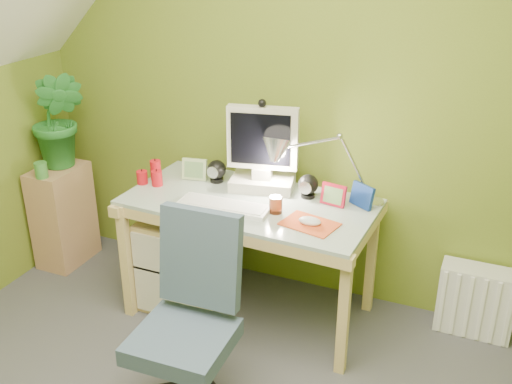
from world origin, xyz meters
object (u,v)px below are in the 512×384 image
at_px(task_chair, 182,341).
at_px(radiator, 476,301).
at_px(desk_lamp, 345,153).
at_px(potted_plant, 59,119).
at_px(monitor, 263,143).
at_px(desk, 250,258).
at_px(side_ledge, 63,215).

height_order(task_chair, radiator, task_chair).
relative_size(desk_lamp, potted_plant, 0.89).
xyz_separation_m(monitor, potted_plant, (-1.30, -0.07, -0.01)).
bearing_deg(desk, desk_lamp, 24.47).
bearing_deg(radiator, desk, -165.49).
relative_size(desk_lamp, radiator, 1.40).
distance_m(desk_lamp, task_chair, 1.23).
bearing_deg(radiator, task_chair, -134.32).
xyz_separation_m(desk_lamp, radiator, (0.73, 0.12, -0.78)).
xyz_separation_m(side_ledge, radiator, (2.51, 0.24, -0.13)).
relative_size(desk, task_chair, 1.57).
bearing_deg(radiator, monitor, -173.92).
height_order(monitor, radiator, monitor).
xyz_separation_m(desk, potted_plant, (-1.30, 0.11, 0.60)).
height_order(desk, side_ledge, desk).
bearing_deg(side_ledge, radiator, 5.51).
bearing_deg(monitor, potted_plant, 171.13).
distance_m(monitor, desk_lamp, 0.45).
relative_size(desk_lamp, task_chair, 0.66).
bearing_deg(side_ledge, potted_plant, 61.54).
bearing_deg(task_chair, desk_lamp, 67.28).
relative_size(monitor, potted_plant, 0.86).
relative_size(monitor, desk_lamp, 0.97).
xyz_separation_m(desk, radiator, (1.18, 0.30, -0.15)).
height_order(desk, radiator, desk).
bearing_deg(side_ledge, desk, -2.64).
relative_size(monitor, radiator, 1.35).
xyz_separation_m(side_ledge, potted_plant, (0.03, 0.05, 0.63)).
height_order(desk, monitor, monitor).
bearing_deg(desk_lamp, radiator, 23.86).
height_order(monitor, task_chair, monitor).
height_order(desk, desk_lamp, desk_lamp).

